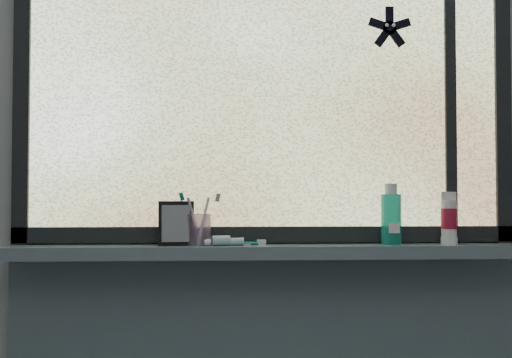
{
  "coord_description": "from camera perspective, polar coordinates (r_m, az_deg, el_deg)",
  "views": [
    {
      "loc": [
        -0.13,
        -0.55,
        1.17
      ],
      "look_at": [
        -0.05,
        1.05,
        1.22
      ],
      "focal_mm": 40.0,
      "sensor_mm": 36.0,
      "label": 1
    }
  ],
  "objects": [
    {
      "name": "wall_back",
      "position": [
        1.86,
        1.06,
        0.68
      ],
      "size": [
        3.0,
        0.01,
        2.5
      ],
      "primitive_type": "cube",
      "color": "#9EA3A8",
      "rests_on": "ground"
    },
    {
      "name": "windowsill",
      "position": [
        1.79,
        1.23,
        -7.25
      ],
      "size": [
        1.62,
        0.14,
        0.04
      ],
      "primitive_type": "cube",
      "color": "slate",
      "rests_on": "wall_back"
    },
    {
      "name": "window_pane",
      "position": [
        1.87,
        1.1,
        9.33
      ],
      "size": [
        1.5,
        0.01,
        1.0
      ],
      "primitive_type": "cube",
      "color": "silver",
      "rests_on": "wall_back"
    },
    {
      "name": "frame_bottom",
      "position": [
        1.83,
        1.12,
        -5.55
      ],
      "size": [
        1.6,
        0.03,
        0.05
      ],
      "primitive_type": "cube",
      "color": "black",
      "rests_on": "windowsill"
    },
    {
      "name": "frame_left",
      "position": [
        1.97,
        -22.31,
        8.88
      ],
      "size": [
        0.05,
        0.03,
        1.1
      ],
      "primitive_type": "cube",
      "color": "black",
      "rests_on": "wall_back"
    },
    {
      "name": "frame_right",
      "position": [
        2.06,
        23.35,
        8.4
      ],
      "size": [
        0.05,
        0.03,
        1.1
      ],
      "primitive_type": "cube",
      "color": "black",
      "rests_on": "wall_back"
    },
    {
      "name": "frame_mullion",
      "position": [
        1.99,
        18.78,
        8.7
      ],
      "size": [
        0.03,
        0.03,
        1.0
      ],
      "primitive_type": "cube",
      "color": "black",
      "rests_on": "wall_back"
    },
    {
      "name": "starfish_sticker",
      "position": [
        1.97,
        13.21,
        14.48
      ],
      "size": [
        0.15,
        0.02,
        0.15
      ],
      "primitive_type": null,
      "color": "black",
      "rests_on": "window_pane"
    },
    {
      "name": "vanity_mirror",
      "position": [
        1.78,
        -7.99,
        -4.41
      ],
      "size": [
        0.12,
        0.07,
        0.14
      ],
      "primitive_type": "cube",
      "rotation": [
        0.0,
        0.0,
        0.13
      ],
      "color": "black",
      "rests_on": "windowsill"
    },
    {
      "name": "toothpaste_tube",
      "position": [
        1.76,
        -2.93,
        -6.17
      ],
      "size": [
        0.18,
        0.06,
        0.03
      ],
      "primitive_type": null,
      "rotation": [
        0.0,
        0.0,
        0.16
      ],
      "color": "white",
      "rests_on": "windowsill"
    },
    {
      "name": "toothbrush_cup",
      "position": [
        1.78,
        -5.74,
        -5.05
      ],
      "size": [
        0.08,
        0.08,
        0.1
      ],
      "primitive_type": "cylinder",
      "rotation": [
        0.0,
        0.0,
        0.15
      ],
      "color": "#C29ED2",
      "rests_on": "windowsill"
    },
    {
      "name": "toothbrush_lying",
      "position": [
        1.79,
        -2.84,
        -6.35
      ],
      "size": [
        0.23,
        0.04,
        0.02
      ],
      "primitive_type": null,
      "rotation": [
        0.0,
        0.0,
        -0.07
      ],
      "color": "#0B6B68",
      "rests_on": "windowsill"
    },
    {
      "name": "mouthwash_bottle",
      "position": [
        1.85,
        13.36,
        -3.42
      ],
      "size": [
        0.08,
        0.08,
        0.16
      ],
      "primitive_type": "cylinder",
      "rotation": [
        0.0,
        0.0,
        0.39
      ],
      "color": "teal",
      "rests_on": "windowsill"
    },
    {
      "name": "cream_tube",
      "position": [
        1.91,
        18.73,
        -3.55
      ],
      "size": [
        0.06,
        0.06,
        0.12
      ],
      "primitive_type": "cylinder",
      "rotation": [
        0.0,
        0.0,
        0.37
      ],
      "color": "silver",
      "rests_on": "windowsill"
    }
  ]
}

